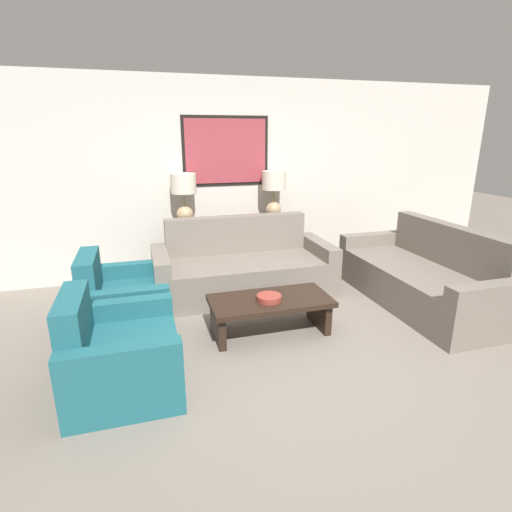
{
  "coord_description": "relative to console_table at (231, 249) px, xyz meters",
  "views": [
    {
      "loc": [
        -1.17,
        -2.99,
        1.93
      ],
      "look_at": [
        -0.0,
        1.0,
        0.65
      ],
      "focal_mm": 28.0,
      "sensor_mm": 36.0,
      "label": 1
    }
  ],
  "objects": [
    {
      "name": "table_lamp_left",
      "position": [
        -0.62,
        0.0,
        0.81
      ],
      "size": [
        0.33,
        0.33,
        0.66
      ],
      "color": "tan",
      "rests_on": "console_table"
    },
    {
      "name": "couch_by_back_wall",
      "position": [
        0.0,
        -0.65,
        -0.09
      ],
      "size": [
        2.18,
        0.94,
        0.92
      ],
      "color": "slate",
      "rests_on": "ground_plane"
    },
    {
      "name": "back_wall",
      "position": [
        0.0,
        0.27,
        0.94
      ],
      "size": [
        8.52,
        0.12,
        2.65
      ],
      "color": "beige",
      "rests_on": "ground_plane"
    },
    {
      "name": "decorative_bowl",
      "position": [
        -0.04,
        -1.83,
        0.01
      ],
      "size": [
        0.24,
        0.24,
        0.05
      ],
      "color": "#93382D",
      "rests_on": "coffee_table"
    },
    {
      "name": "coffee_table",
      "position": [
        -0.02,
        -1.79,
        -0.11
      ],
      "size": [
        1.19,
        0.58,
        0.37
      ],
      "color": "black",
      "rests_on": "ground_plane"
    },
    {
      "name": "couch_by_side",
      "position": [
        1.95,
        -1.56,
        -0.09
      ],
      "size": [
        0.94,
        2.18,
        0.92
      ],
      "color": "slate",
      "rests_on": "ground_plane"
    },
    {
      "name": "armchair_near_back_wall",
      "position": [
        -1.43,
        -1.26,
        -0.11
      ],
      "size": [
        0.83,
        0.96,
        0.81
      ],
      "color": "#1E5B66",
      "rests_on": "ground_plane"
    },
    {
      "name": "armchair_near_camera",
      "position": [
        -1.43,
        -2.31,
        -0.11
      ],
      "size": [
        0.83,
        0.96,
        0.81
      ],
      "color": "#1E5B66",
      "rests_on": "ground_plane"
    },
    {
      "name": "console_table",
      "position": [
        0.0,
        0.0,
        0.0
      ],
      "size": [
        1.67,
        0.38,
        0.78
      ],
      "color": "#332319",
      "rests_on": "ground_plane"
    },
    {
      "name": "ground_plane",
      "position": [
        0.0,
        -2.24,
        -0.39
      ],
      "size": [
        20.0,
        20.0,
        0.0
      ],
      "primitive_type": "plane",
      "color": "slate"
    },
    {
      "name": "table_lamp_right",
      "position": [
        0.62,
        0.0,
        0.81
      ],
      "size": [
        0.33,
        0.33,
        0.66
      ],
      "color": "tan",
      "rests_on": "console_table"
    }
  ]
}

